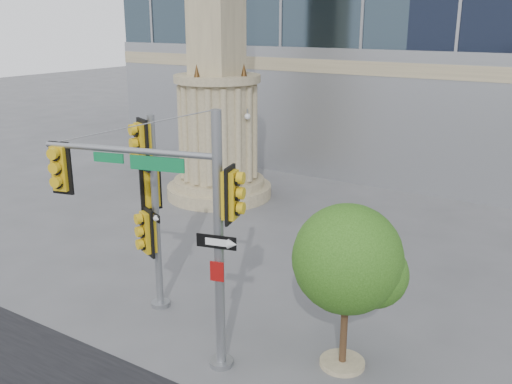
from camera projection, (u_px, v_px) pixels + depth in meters
The scene contains 5 objects.
ground at pixel (199, 327), 13.95m from camera, with size 120.00×120.00×0.00m, color #545456.
monument at pixel (217, 64), 22.69m from camera, with size 4.40×4.40×16.60m.
main_signal_pole at pixel (173, 210), 11.73m from camera, with size 4.26×1.46×5.59m.
secondary_signal_pole at pixel (150, 198), 14.13m from camera, with size 0.86×0.85×5.06m.
street_tree at pixel (350, 264), 11.73m from camera, with size 2.35×2.30×3.67m.
Camera 1 is at (7.88, -9.65, 7.24)m, focal length 40.00 mm.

